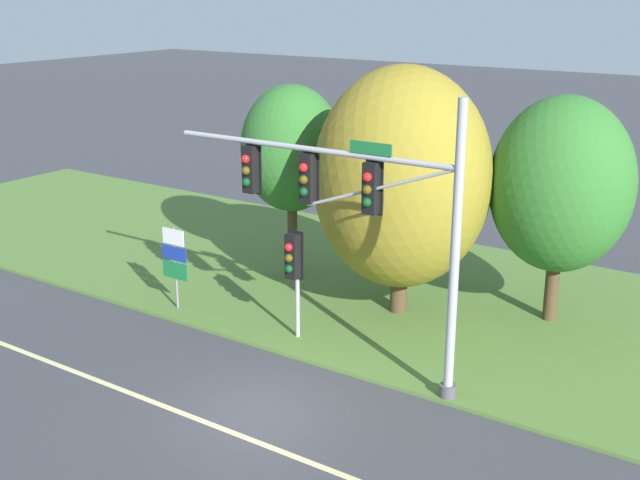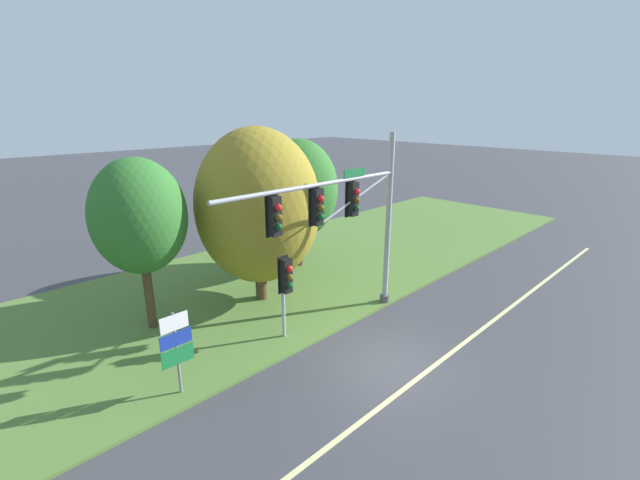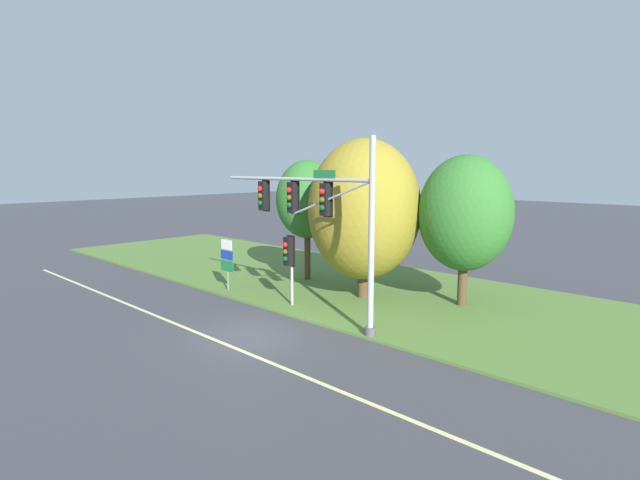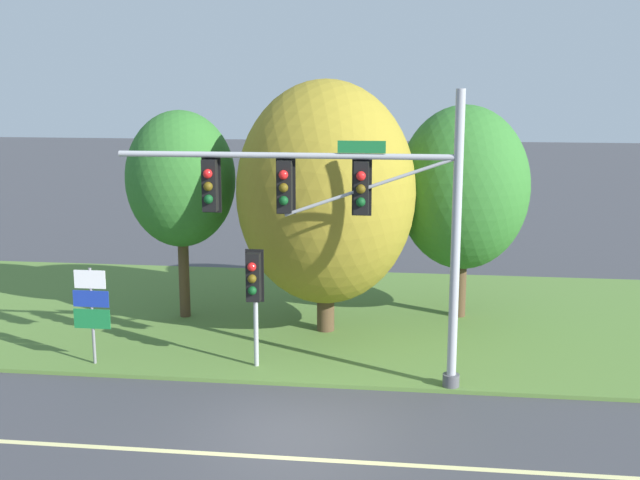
{
  "view_description": "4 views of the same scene",
  "coord_description": "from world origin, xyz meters",
  "px_view_note": "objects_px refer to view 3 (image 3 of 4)",
  "views": [
    {
      "loc": [
        10.34,
        -12.9,
        9.31
      ],
      "look_at": [
        -0.45,
        3.07,
        3.2
      ],
      "focal_mm": 45.0,
      "sensor_mm": 36.0,
      "label": 1
    },
    {
      "loc": [
        -10.22,
        -7.11,
        7.96
      ],
      "look_at": [
        0.62,
        3.85,
        3.19
      ],
      "focal_mm": 24.0,
      "sensor_mm": 36.0,
      "label": 2
    },
    {
      "loc": [
        13.89,
        -10.85,
        6.04
      ],
      "look_at": [
        0.13,
        3.58,
        3.11
      ],
      "focal_mm": 28.0,
      "sensor_mm": 36.0,
      "label": 3
    },
    {
      "loc": [
        2.53,
        -15.57,
        7.33
      ],
      "look_at": [
        0.14,
        3.53,
        3.43
      ],
      "focal_mm": 45.0,
      "sensor_mm": 36.0,
      "label": 4
    }
  ],
  "objects_px": {
    "pedestrian_signal_near_kerb": "(289,255)",
    "tree_behind_signpost": "(465,214)",
    "traffic_signal_mast": "(319,211)",
    "tree_nearest_road": "(307,200)",
    "tree_left_of_mast": "(364,210)",
    "route_sign_post": "(227,259)"
  },
  "relations": [
    {
      "from": "route_sign_post",
      "to": "pedestrian_signal_near_kerb",
      "type": "bearing_deg",
      "value": 2.71
    },
    {
      "from": "pedestrian_signal_near_kerb",
      "to": "tree_nearest_road",
      "type": "relative_size",
      "value": 0.48
    },
    {
      "from": "tree_nearest_road",
      "to": "tree_behind_signpost",
      "type": "height_order",
      "value": "tree_behind_signpost"
    },
    {
      "from": "traffic_signal_mast",
      "to": "tree_left_of_mast",
      "type": "height_order",
      "value": "tree_left_of_mast"
    },
    {
      "from": "pedestrian_signal_near_kerb",
      "to": "tree_behind_signpost",
      "type": "bearing_deg",
      "value": 44.57
    },
    {
      "from": "tree_behind_signpost",
      "to": "tree_nearest_road",
      "type": "bearing_deg",
      "value": -172.66
    },
    {
      "from": "tree_left_of_mast",
      "to": "tree_nearest_road",
      "type": "bearing_deg",
      "value": 169.29
    },
    {
      "from": "traffic_signal_mast",
      "to": "pedestrian_signal_near_kerb",
      "type": "distance_m",
      "value": 3.21
    },
    {
      "from": "route_sign_post",
      "to": "tree_left_of_mast",
      "type": "bearing_deg",
      "value": 32.24
    },
    {
      "from": "traffic_signal_mast",
      "to": "tree_nearest_road",
      "type": "height_order",
      "value": "traffic_signal_mast"
    },
    {
      "from": "tree_left_of_mast",
      "to": "tree_behind_signpost",
      "type": "height_order",
      "value": "tree_left_of_mast"
    },
    {
      "from": "traffic_signal_mast",
      "to": "pedestrian_signal_near_kerb",
      "type": "height_order",
      "value": "traffic_signal_mast"
    },
    {
      "from": "tree_left_of_mast",
      "to": "tree_behind_signpost",
      "type": "xyz_separation_m",
      "value": [
        3.92,
        1.93,
        -0.05
      ]
    },
    {
      "from": "route_sign_post",
      "to": "tree_left_of_mast",
      "type": "relative_size",
      "value": 0.35
    },
    {
      "from": "pedestrian_signal_near_kerb",
      "to": "tree_behind_signpost",
      "type": "distance_m",
      "value": 7.69
    },
    {
      "from": "pedestrian_signal_near_kerb",
      "to": "tree_left_of_mast",
      "type": "height_order",
      "value": "tree_left_of_mast"
    },
    {
      "from": "tree_left_of_mast",
      "to": "tree_behind_signpost",
      "type": "distance_m",
      "value": 4.37
    },
    {
      "from": "tree_nearest_road",
      "to": "tree_behind_signpost",
      "type": "xyz_separation_m",
      "value": [
        8.39,
        1.08,
        -0.26
      ]
    },
    {
      "from": "tree_nearest_road",
      "to": "tree_behind_signpost",
      "type": "bearing_deg",
      "value": 7.34
    },
    {
      "from": "traffic_signal_mast",
      "to": "tree_nearest_road",
      "type": "distance_m",
      "value": 7.25
    },
    {
      "from": "route_sign_post",
      "to": "tree_behind_signpost",
      "type": "relative_size",
      "value": 0.39
    },
    {
      "from": "pedestrian_signal_near_kerb",
      "to": "tree_nearest_road",
      "type": "distance_m",
      "value": 5.56
    }
  ]
}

